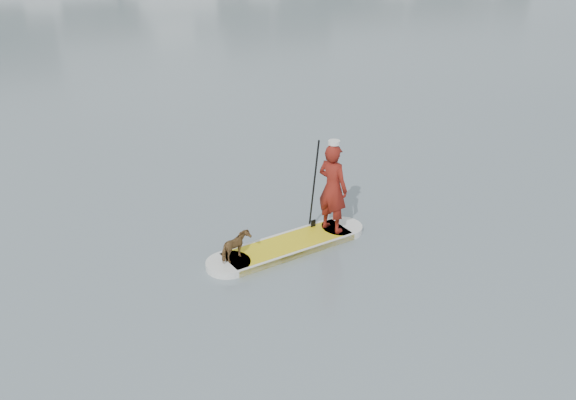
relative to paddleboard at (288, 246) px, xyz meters
name	(u,v)px	position (x,y,z in m)	size (l,w,h in m)	color
ground	(236,295)	(-1.30, -1.19, -0.06)	(140.00, 140.00, 0.00)	slate
paddleboard	(288,246)	(0.00, 0.00, 0.00)	(3.23, 1.41, 0.12)	yellow
paddler	(333,188)	(0.96, 0.24, 0.93)	(0.63, 0.42, 1.74)	maroon
white_cap	(334,143)	(0.96, 0.24, 1.84)	(0.22, 0.22, 0.07)	silver
dog	(236,247)	(-1.06, -0.26, 0.31)	(0.27, 0.60, 0.51)	brown
paddle	(314,195)	(0.67, 0.45, 0.74)	(0.11, 0.30, 2.00)	black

